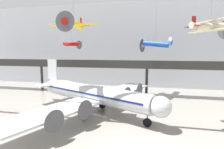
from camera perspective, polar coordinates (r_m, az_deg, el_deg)
hangar_back_wall at (r=56.61m, az=11.71°, el=9.42°), size 140.00×3.00×26.29m
mezzanine_walkway at (r=44.43m, az=11.34°, el=2.51°), size 110.00×3.20×8.99m
airliner_silver_main at (r=32.60m, az=-6.59°, el=-6.33°), size 27.89×32.84×9.42m
suspended_plane_blue_trainer at (r=44.83m, az=14.09°, el=9.59°), size 8.15×9.45×11.39m
suspended_plane_cream_biplane at (r=27.25m, az=29.46°, el=13.43°), size 6.40×7.12×9.55m
suspended_plane_red_highwing at (r=48.32m, az=-12.92°, el=9.68°), size 6.51×5.71×10.53m
suspended_plane_yellow_lowwing at (r=31.90m, az=-12.34°, el=16.05°), size 8.85×7.23×8.31m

